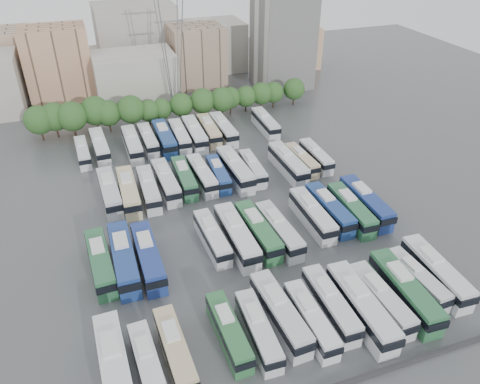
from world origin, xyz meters
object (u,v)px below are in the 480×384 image
object	(u,v)px
electricity_pylon	(170,32)
bus_r0_s10	(381,299)
bus_r0_s6	(280,313)
bus_r1_s7	(258,231)
bus_r1_s10	(312,215)
bus_r3_s12	(265,123)
bus_r1_s2	(148,257)
bus_r3_s4	(148,140)
bus_r0_s2	(175,350)
bus_r3_s5	(164,138)
bus_r1_s5	(212,237)
bus_r2_s8	(235,169)
bus_r3_s6	(180,136)
bus_r1_s11	(329,209)
bus_r2_s1	(110,192)
bus_r0_s8	(330,304)
bus_r0_s9	(361,307)
bus_r2_s13	(316,156)
bus_r2_s12	(302,160)
bus_r0_s7	(311,319)
bus_r0_s1	(148,365)
bus_r0_s13	(436,272)
bus_r3_s0	(83,152)
bus_r3_s3	(132,144)
bus_r0_s11	(404,291)
apartment_tower	(283,37)
bus_r2_s5	(184,177)
bus_r0_s0	(115,368)
bus_r1_s6	(237,236)
bus_r3_s9	(223,129)
bus_r2_s4	(166,181)
bus_r1_s13	(366,202)
bus_r2_s11	(288,163)
bus_r0_s12	(417,279)
bus_r3_s1	(100,146)
bus_r2_s2	(129,191)
bus_r1_s8	(279,230)
bus_r3_s8	(209,130)
bus_r2_s9	(253,168)
bus_r0_s5	(258,330)
bus_r0_s4	(229,331)
bus_r2_s7	(218,174)
bus_r2_s6	(202,175)

from	to	relation	value
electricity_pylon	bus_r0_s10	xyz separation A→B (m)	(9.40, -74.79, -16.84)
bus_r0_s6	bus_r1_s7	distance (m)	16.72
bus_r0_s6	bus_r1_s10	world-z (taller)	bus_r0_s6
bus_r1_s7	bus_r3_s12	xyz separation A→B (m)	(16.33, 37.09, -0.10)
bus_r1_s2	bus_r3_s4	world-z (taller)	bus_r1_s2
bus_r0_s2	bus_r3_s5	bearing A→B (deg)	77.51
bus_r1_s5	bus_r2_s8	size ratio (longest dim) A/B	0.85
bus_r3_s5	bus_r3_s6	xyz separation A→B (m)	(3.35, 0.37, -0.17)
bus_r0_s10	bus_r3_s6	distance (m)	56.76
bus_r1_s11	bus_r2_s1	world-z (taller)	bus_r2_s1
bus_r0_s8	bus_r3_s6	distance (m)	54.25
bus_r0_s9	bus_r1_s11	size ratio (longest dim) A/B	1.08
bus_r2_s13	bus_r3_s4	xyz separation A→B (m)	(-29.95, 18.08, 0.11)
bus_r2_s12	bus_r0_s7	bearing A→B (deg)	-116.22
bus_r0_s1	bus_r0_s13	distance (m)	39.41
bus_r3_s0	bus_r3_s3	xyz separation A→B (m)	(9.87, -0.22, 0.31)
electricity_pylon	bus_r0_s11	bearing A→B (deg)	-80.17
apartment_tower	bus_r0_s7	size ratio (longest dim) A/B	2.31
bus_r2_s13	bus_r2_s5	bearing A→B (deg)	-179.59
bus_r0_s1	bus_r2_s5	xyz separation A→B (m)	(13.30, 37.88, 0.16)
bus_r1_s2	bus_r3_s0	size ratio (longest dim) A/B	1.22
apartment_tower	bus_r0_s9	distance (m)	87.85
bus_r0_s0	bus_r0_s11	distance (m)	36.50
bus_r2_s8	bus_r3_s3	xyz separation A→B (m)	(-16.45, 17.09, -0.12)
bus_r2_s1	bus_r3_s4	bearing A→B (deg)	60.21
bus_r3_s12	bus_r3_s4	bearing A→B (deg)	-179.06
bus_r1_s6	bus_r3_s9	xyz separation A→B (m)	(9.79, 37.14, -0.12)
bus_r0_s6	bus_r2_s4	world-z (taller)	bus_r0_s6
bus_r1_s5	electricity_pylon	bearing A→B (deg)	80.85
bus_r2_s13	bus_r1_s13	bearing A→B (deg)	-89.37
bus_r1_s13	bus_r2_s11	xyz separation A→B (m)	(-6.54, 16.60, -0.01)
bus_r1_s13	bus_r1_s11	bearing A→B (deg)	177.79
bus_r0_s12	bus_r2_s8	xyz separation A→B (m)	(-13.43, 35.73, 0.40)
bus_r2_s4	bus_r3_s1	bearing A→B (deg)	116.55
bus_r0_s7	bus_r2_s5	bearing A→B (deg)	99.86
bus_r0_s11	bus_r2_s2	bearing A→B (deg)	132.34
bus_r1_s8	bus_r2_s1	xyz separation A→B (m)	(-23.11, 19.69, 0.06)
bus_r0_s12	bus_r3_s8	bearing A→B (deg)	101.04
bus_r2_s9	bus_r3_s5	world-z (taller)	bus_r3_s5
bus_r0_s8	bus_r3_s4	xyz separation A→B (m)	(-13.25, 54.30, -0.01)
bus_r0_s5	bus_r1_s10	world-z (taller)	bus_r1_s10
bus_r0_s4	bus_r2_s5	size ratio (longest dim) A/B	0.93
bus_r0_s7	bus_r3_s0	world-z (taller)	bus_r0_s7
bus_r0_s7	bus_r0_s12	bearing A→B (deg)	5.92
bus_r2_s7	bus_r1_s11	bearing A→B (deg)	-49.44
bus_r0_s12	bus_r3_s4	size ratio (longest dim) A/B	0.93
bus_r2_s1	bus_r3_s6	distance (m)	24.51
bus_r2_s4	bus_r2_s6	size ratio (longest dim) A/B	1.05
bus_r1_s5	bus_r1_s13	distance (m)	26.62
bus_r0_s0	bus_r2_s11	xyz separation A→B (m)	(36.56, 35.67, -0.08)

